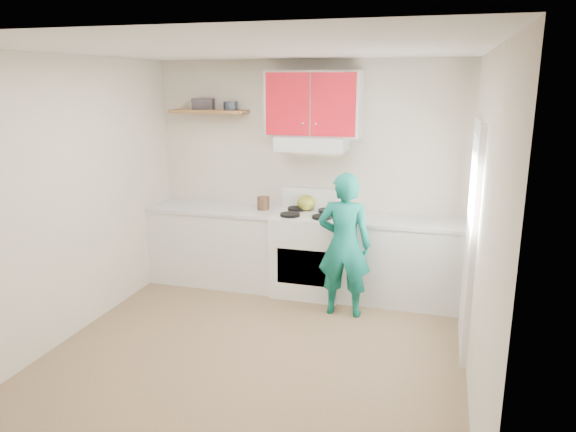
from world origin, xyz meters
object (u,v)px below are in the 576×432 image
(tin, at_px, (230,106))
(kettle, at_px, (306,203))
(crock, at_px, (263,204))
(person, at_px, (344,245))
(stove, at_px, (309,253))

(tin, xyz_separation_m, kettle, (0.92, -0.04, -1.08))
(tin, height_order, crock, tin)
(crock, xyz_separation_m, person, (1.05, -0.55, -0.24))
(stove, relative_size, tin, 5.79)
(kettle, relative_size, person, 0.14)
(person, bearing_deg, crock, -29.16)
(stove, distance_m, crock, 0.77)
(tin, height_order, kettle, tin)
(tin, bearing_deg, kettle, -2.62)
(stove, relative_size, kettle, 4.33)
(tin, bearing_deg, person, -24.93)
(kettle, xyz_separation_m, person, (0.56, -0.65, -0.26))
(person, bearing_deg, tin, -26.48)
(crock, height_order, person, person)
(stove, relative_size, crock, 5.42)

